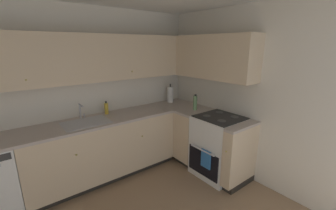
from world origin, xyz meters
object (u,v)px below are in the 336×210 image
Objects in this scene: oven_range at (218,146)px; soap_bottle at (106,108)px; paper_towel_roll at (170,94)px; oil_bottle at (195,103)px.

oven_range is 5.31× the size of soap_bottle.
soap_bottle is 0.58× the size of paper_towel_roll.
soap_bottle is at bearing 179.05° from paper_towel_roll.
oil_bottle is at bearing 92.11° from oven_range.
oven_range is 4.13× the size of oil_bottle.
oil_bottle reaches higher than oven_range.
soap_bottle is (-1.22, 1.16, 0.53)m from oven_range.
soap_bottle is at bearing 151.28° from oil_bottle.
oil_bottle is at bearing -90.12° from paper_towel_roll.
soap_bottle is 0.78× the size of oil_bottle.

